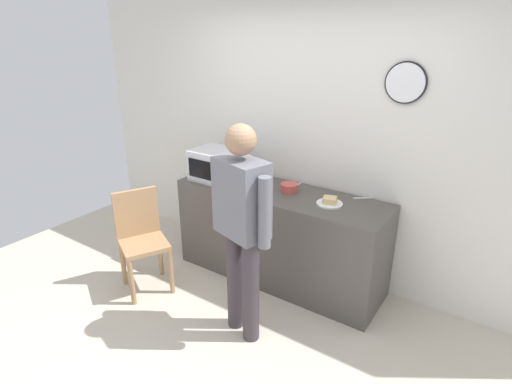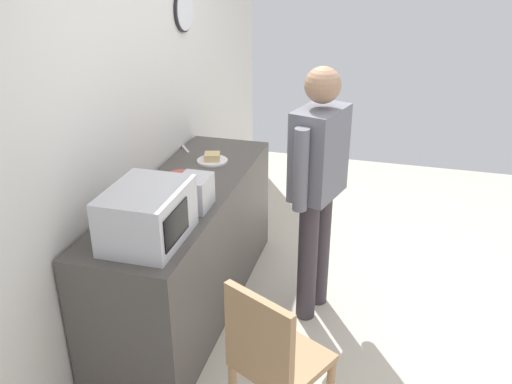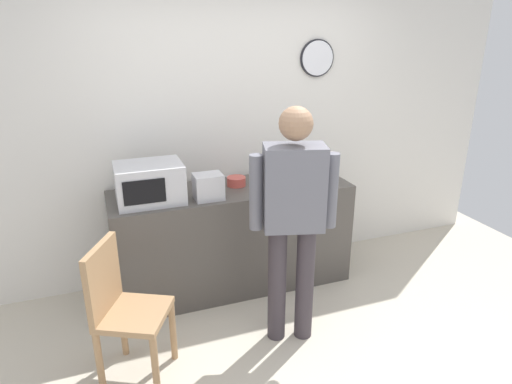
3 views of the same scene
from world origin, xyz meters
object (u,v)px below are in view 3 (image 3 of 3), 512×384
fork_utensil (293,170)px  wooden_chair (122,306)px  spoon_utensil (230,179)px  toaster (208,187)px  microwave (149,183)px  salad_bowl (236,181)px  sandwich_plate (287,180)px  person_standing (293,211)px

fork_utensil → wooden_chair: size_ratio=0.18×
wooden_chair → fork_utensil: bearing=33.5°
fork_utensil → spoon_utensil: same height
toaster → microwave: bearing=166.9°
toaster → wooden_chair: (-0.75, -0.67, -0.48)m
microwave → salad_bowl: (0.73, 0.12, -0.11)m
salad_bowl → wooden_chair: salad_bowl is taller
sandwich_plate → fork_utensil: sandwich_plate is taller
sandwich_plate → toaster: (-0.73, -0.15, 0.08)m
salad_bowl → fork_utensil: salad_bowl is taller
person_standing → microwave: bearing=137.4°
fork_utensil → person_standing: 1.22m
microwave → person_standing: (0.84, -0.78, -0.05)m
salad_bowl → person_standing: 0.91m
sandwich_plate → fork_utensil: 0.34m
microwave → fork_utensil: microwave is taller
sandwich_plate → salad_bowl: 0.44m
salad_bowl → person_standing: (0.11, -0.90, 0.06)m
sandwich_plate → wooden_chair: bearing=-151.1°
sandwich_plate → wooden_chair: sandwich_plate is taller
person_standing → spoon_utensil: bearing=96.6°
spoon_utensil → toaster: bearing=-127.1°
salad_bowl → toaster: (-0.30, -0.22, 0.06)m
salad_bowl → spoon_utensil: size_ratio=0.94×
person_standing → wooden_chair: 1.25m
person_standing → fork_utensil: bearing=65.4°
microwave → salad_bowl: bearing=9.5°
sandwich_plate → fork_utensil: bearing=56.7°
spoon_utensil → person_standing: size_ratio=0.10×
sandwich_plate → wooden_chair: (-1.48, -0.82, -0.40)m
microwave → person_standing: person_standing is taller
fork_utensil → sandwich_plate: bearing=-123.3°
spoon_utensil → fork_utensil: bearing=4.7°
microwave → wooden_chair: size_ratio=0.53×
fork_utensil → microwave: bearing=-166.1°
toaster → person_standing: (0.41, -0.67, -0.00)m
spoon_utensil → sandwich_plate: bearing=-27.9°
spoon_utensil → wooden_chair: (-1.04, -1.05, -0.38)m
toaster → wooden_chair: size_ratio=0.23×
toaster → spoon_utensil: 0.49m
microwave → spoon_utensil: size_ratio=2.94×
microwave → salad_bowl: size_ratio=3.12×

